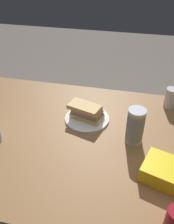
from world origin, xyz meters
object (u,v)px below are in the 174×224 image
(paper_plate, at_px, (87,118))
(soda_can_silver, at_px, (171,98))
(sandwich, at_px, (86,112))
(soda_can_red, at_px, (174,222))
(chip_bag, at_px, (171,174))
(plastic_cup_stack, at_px, (135,126))
(dining_table, at_px, (88,150))

(paper_plate, height_order, soda_can_silver, soda_can_silver)
(sandwich, bearing_deg, soda_can_red, 127.20)
(soda_can_red, height_order, soda_can_silver, same)
(sandwich, distance_m, soda_can_silver, 0.50)
(paper_plate, distance_m, chip_bag, 0.54)
(paper_plate, height_order, sandwich, sandwich)
(plastic_cup_stack, bearing_deg, paper_plate, -24.47)
(dining_table, height_order, soda_can_silver, soda_can_silver)
(chip_bag, bearing_deg, paper_plate, 160.17)
(sandwich, distance_m, soda_can_red, 0.70)
(paper_plate, xyz_separation_m, soda_can_red, (-0.42, 0.55, 0.05))
(dining_table, bearing_deg, plastic_cup_stack, -171.92)
(dining_table, bearing_deg, sandwich, -74.03)
(plastic_cup_stack, relative_size, soda_can_silver, 1.52)
(dining_table, relative_size, soda_can_red, 14.57)
(plastic_cup_stack, bearing_deg, sandwich, -24.00)
(paper_plate, relative_size, soda_can_silver, 1.99)
(paper_plate, xyz_separation_m, sandwich, (0.00, 0.00, 0.05))
(dining_table, bearing_deg, soda_can_silver, -137.44)
(dining_table, bearing_deg, chip_bag, 155.41)
(soda_can_silver, bearing_deg, dining_table, 42.56)
(paper_plate, distance_m, soda_can_silver, 0.50)
(sandwich, xyz_separation_m, plastic_cup_stack, (-0.26, 0.12, 0.04))
(soda_can_red, distance_m, chip_bag, 0.23)
(soda_can_red, bearing_deg, paper_plate, -53.11)
(paper_plate, relative_size, sandwich, 1.20)
(dining_table, height_order, soda_can_red, soda_can_red)
(chip_bag, xyz_separation_m, plastic_cup_stack, (0.17, -0.21, 0.06))
(dining_table, relative_size, chip_bag, 7.73)
(soda_can_red, xyz_separation_m, chip_bag, (-0.01, -0.23, -0.03))
(chip_bag, bearing_deg, soda_can_red, -74.37)
(chip_bag, height_order, soda_can_silver, soda_can_silver)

